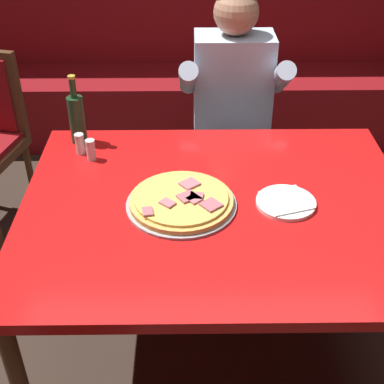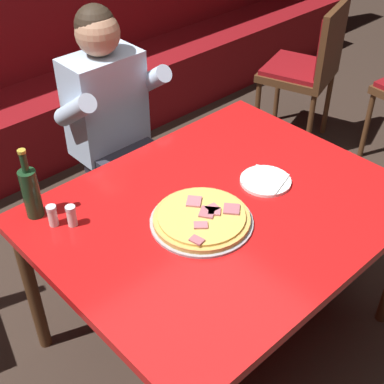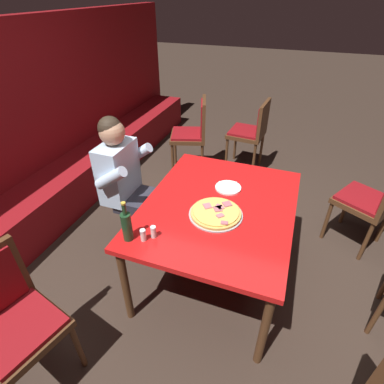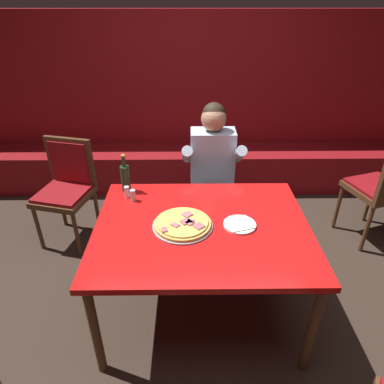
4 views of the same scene
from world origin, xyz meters
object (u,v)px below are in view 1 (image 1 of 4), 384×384
Objects in this scene: beer_bottle at (77,118)px; shaker_parmesan at (80,145)px; main_dining_table at (216,219)px; pizza at (182,201)px; diner_seated_blue_shirt at (233,108)px; plate_white_paper at (286,202)px; shaker_black_pepper at (91,151)px.

shaker_parmesan is at bearing -78.42° from beer_bottle.
beer_bottle is (-0.55, 0.45, 0.18)m from main_dining_table.
pizza is 0.91m from diner_seated_blue_shirt.
pizza is at bearing -41.77° from shaker_parmesan.
beer_bottle reaches higher than main_dining_table.
plate_white_paper is at bearing -30.07° from beer_bottle.
pizza is 1.33× the size of beer_bottle.
pizza is at bearing -105.99° from diner_seated_blue_shirt.
diner_seated_blue_shirt reaches higher than shaker_black_pepper.
shaker_black_pepper is at bearing -43.65° from shaker_parmesan.
plate_white_paper is at bearing -23.43° from shaker_black_pepper.
main_dining_table is 16.07× the size of shaker_black_pepper.
diner_seated_blue_shirt is (0.13, 0.86, 0.02)m from main_dining_table.
main_dining_table is 0.65m from shaker_parmesan.
shaker_parmesan is 1.00× the size of shaker_black_pepper.
plate_white_paper is 0.79m from shaker_black_pepper.
shaker_black_pepper is at bearing -137.66° from diner_seated_blue_shirt.
beer_bottle is 0.12m from shaker_parmesan.
plate_white_paper is 0.86m from shaker_parmesan.
shaker_parmesan is at bearing 138.23° from pizza.
pizza is 0.64m from beer_bottle.
beer_bottle is at bearing 101.58° from shaker_parmesan.
main_dining_table is 4.73× the size of beer_bottle.
pizza is at bearing -179.49° from plate_white_paper.
plate_white_paper is (0.24, -0.01, 0.08)m from main_dining_table.
pizza is (-0.12, -0.01, 0.09)m from main_dining_table.
beer_bottle is 3.40× the size of shaker_black_pepper.
beer_bottle is 0.81m from diner_seated_blue_shirt.
beer_bottle reaches higher than shaker_parmesan.
diner_seated_blue_shirt reaches higher than pizza.
main_dining_table is 1.08× the size of diner_seated_blue_shirt.
plate_white_paper is at bearing -82.39° from diner_seated_blue_shirt.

